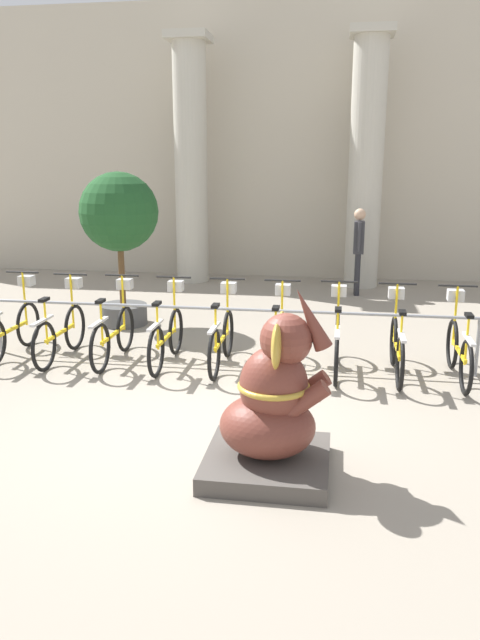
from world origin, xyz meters
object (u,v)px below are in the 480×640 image
bicycle_0 (12,327)px  bicycle_1 (61,330)px  bicycle_2 (114,331)px  bicycle_6 (337,341)px  bicycle_8 (459,348)px  elephant_statue (272,411)px  bicycle_7 (397,344)px  bicycle_4 (222,337)px  potted_tree (119,222)px  bicycle_3 (167,334)px  bicycle_5 (279,339)px  person_pedestrian (359,243)px

bicycle_0 → bicycle_1: bearing=-3.9°
bicycle_0 → bicycle_1: (0.74, -0.05, 0.00)m
bicycle_2 → bicycle_6: bearing=0.3°
bicycle_8 → elephant_statue: bearing=-126.5°
bicycle_0 → bicycle_7: (5.18, -0.04, 0.00)m
elephant_statue → bicycle_4: bearing=109.3°
bicycle_0 → bicycle_8: (5.91, -0.06, 0.00)m
bicycle_2 → bicycle_8: 4.44m
bicycle_0 → elephant_statue: 4.79m
bicycle_8 → potted_tree: 5.48m
bicycle_7 → elephant_statue: (-1.26, -2.73, 0.16)m
bicycle_8 → elephant_statue: elephant_statue is taller
elephant_statue → bicycle_7: bearing=65.2°
bicycle_1 → bicycle_3: size_ratio=1.00×
bicycle_2 → bicycle_4: (1.48, -0.02, 0.00)m
bicycle_5 → bicycle_7: same height
bicycle_5 → bicycle_8: 2.22m
bicycle_7 → potted_tree: bearing=156.0°
bicycle_1 → bicycle_7: 4.44m
person_pedestrian → elephant_statue: bearing=-96.6°
bicycle_1 → person_pedestrian: (4.05, 4.88, 0.63)m
bicycle_0 → elephant_statue: elephant_statue is taller
bicycle_5 → bicycle_6: same height
bicycle_3 → bicycle_4: bearing=-0.3°
bicycle_1 → bicycle_4: (2.22, 0.01, 0.00)m
bicycle_3 → bicycle_7: (2.96, 0.00, 0.00)m
bicycle_3 → bicycle_6: same height
bicycle_8 → person_pedestrian: (-1.12, 4.88, 0.63)m
bicycle_0 → bicycle_3: bearing=-1.0°
bicycle_3 → bicycle_4: (0.74, -0.00, 0.00)m
bicycle_1 → bicycle_6: size_ratio=1.00×
elephant_statue → bicycle_5: bearing=94.5°
elephant_statue → person_pedestrian: (0.88, 7.59, 0.47)m
bicycle_1 → person_pedestrian: bearing=50.3°
bicycle_6 → bicycle_8: 1.48m
bicycle_7 → elephant_statue: 3.01m
bicycle_5 → bicycle_7: (1.48, 0.02, 0.00)m
bicycle_0 → bicycle_4: 2.96m
bicycle_3 → bicycle_4: size_ratio=1.00×
bicycle_5 → person_pedestrian: (1.09, 4.88, 0.63)m
bicycle_3 → person_pedestrian: size_ratio=0.94×
bicycle_3 → bicycle_8: same height
bicycle_0 → bicycle_4: (2.96, -0.04, 0.00)m
bicycle_3 → potted_tree: (-1.28, 1.89, 1.27)m
bicycle_3 → bicycle_5: (1.48, -0.01, 0.00)m
bicycle_8 → bicycle_2: bearing=179.5°
bicycle_4 → bicycle_5: (0.74, -0.01, 0.00)m
bicycle_1 → bicycle_4: bearing=0.2°
bicycle_5 → bicycle_7: 1.48m
bicycle_6 → bicycle_7: (0.74, -0.03, 0.00)m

